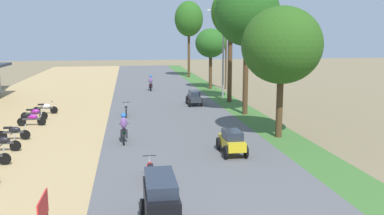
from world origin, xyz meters
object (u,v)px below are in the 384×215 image
at_px(parked_motorbike_sixth, 35,113).
at_px(motorbike_ahead_fourth, 126,109).
at_px(parked_motorbike_third, 3,142).
at_px(parked_motorbike_seventh, 46,107).
at_px(parked_motorbike_fourth, 14,132).
at_px(median_tree_fifth, 189,19).
at_px(street_signboard, 43,212).
at_px(car_sedan_charcoal, 194,97).
at_px(utility_pole_near, 226,48).
at_px(streetlamp_mid, 188,47).
at_px(median_tree_second, 247,13).
at_px(motorbike_ahead_third, 124,128).
at_px(car_van_black, 161,201).
at_px(median_tree_third, 231,13).
at_px(parked_motorbike_fifth, 32,118).
at_px(motorbike_ahead_fifth, 151,83).
at_px(streetlamp_near, 223,47).
at_px(median_tree_nearest, 282,46).
at_px(car_sedan_yellow, 232,141).
at_px(median_tree_fourth, 211,43).
at_px(motorbike_ahead_second, 150,169).

distance_m(parked_motorbike_sixth, motorbike_ahead_fourth, 6.29).
height_order(parked_motorbike_third, parked_motorbike_seventh, same).
distance_m(parked_motorbike_fourth, median_tree_fifth, 37.06).
relative_size(street_signboard, car_sedan_charcoal, 0.66).
bearing_deg(utility_pole_near, parked_motorbike_seventh, -143.48).
xyz_separation_m(streetlamp_mid, utility_pole_near, (1.78, -15.80, 0.29)).
height_order(parked_motorbike_sixth, median_tree_second, median_tree_second).
relative_size(median_tree_fifth, motorbike_ahead_third, 5.77).
height_order(median_tree_fifth, car_van_black, median_tree_fifth).
distance_m(parked_motorbike_fourth, median_tree_third, 20.16).
bearing_deg(streetlamp_mid, parked_motorbike_sixth, -116.76).
height_order(median_tree_fifth, utility_pole_near, median_tree_fifth).
height_order(parked_motorbike_seventh, motorbike_ahead_third, motorbike_ahead_third).
height_order(parked_motorbike_third, motorbike_ahead_third, motorbike_ahead_third).
distance_m(median_tree_third, median_tree_fifth, 21.95).
relative_size(parked_motorbike_sixth, median_tree_second, 0.18).
height_order(median_tree_second, streetlamp_mid, median_tree_second).
distance_m(parked_motorbike_fifth, car_van_black, 17.36).
distance_m(motorbike_ahead_third, motorbike_ahead_fifth, 21.30).
xyz_separation_m(streetlamp_near, motorbike_ahead_third, (-9.14, -15.49, -3.93)).
bearing_deg(parked_motorbike_fourth, motorbike_ahead_third, -13.95).
distance_m(parked_motorbike_seventh, street_signboard, 20.76).
xyz_separation_m(median_tree_nearest, car_sedan_charcoal, (-3.10, 11.44, -4.55)).
relative_size(street_signboard, car_van_black, 0.62).
height_order(parked_motorbike_fifth, car_sedan_yellow, car_sedan_yellow).
bearing_deg(parked_motorbike_third, car_sedan_yellow, -11.19).
bearing_deg(motorbike_ahead_fifth, median_tree_fourth, 5.06).
bearing_deg(streetlamp_near, median_tree_third, -91.02).
distance_m(parked_motorbike_seventh, car_sedan_charcoal, 11.73).
relative_size(median_tree_fifth, motorbike_ahead_fourth, 5.77).
bearing_deg(streetlamp_mid, parked_motorbike_fourth, -112.93).
bearing_deg(parked_motorbike_third, utility_pole_near, 53.10).
xyz_separation_m(median_tree_nearest, median_tree_second, (0.04, 7.07, 2.13)).
bearing_deg(car_sedan_charcoal, motorbike_ahead_third, -116.67).
distance_m(motorbike_ahead_second, motorbike_ahead_third, 6.41).
relative_size(utility_pole_near, motorbike_ahead_fifth, 4.72).
bearing_deg(car_sedan_yellow, median_tree_nearest, 40.38).
bearing_deg(car_sedan_yellow, car_sedan_charcoal, 88.20).
height_order(parked_motorbike_sixth, streetlamp_mid, streetlamp_mid).
bearing_deg(motorbike_ahead_second, median_tree_second, 59.72).
height_order(parked_motorbike_fourth, motorbike_ahead_fifth, motorbike_ahead_fifth).
height_order(median_tree_fourth, motorbike_ahead_fourth, median_tree_fourth).
bearing_deg(median_tree_second, streetlamp_near, 88.09).
bearing_deg(median_tree_fourth, utility_pole_near, 0.27).
height_order(median_tree_nearest, median_tree_third, median_tree_third).
xyz_separation_m(median_tree_fourth, car_sedan_yellow, (-3.94, -24.79, -4.24)).
relative_size(median_tree_nearest, streetlamp_mid, 1.06).
distance_m(median_tree_nearest, motorbike_ahead_third, 9.87).
height_order(street_signboard, streetlamp_near, streetlamp_near).
bearing_deg(motorbike_ahead_second, streetlamp_mid, 79.58).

